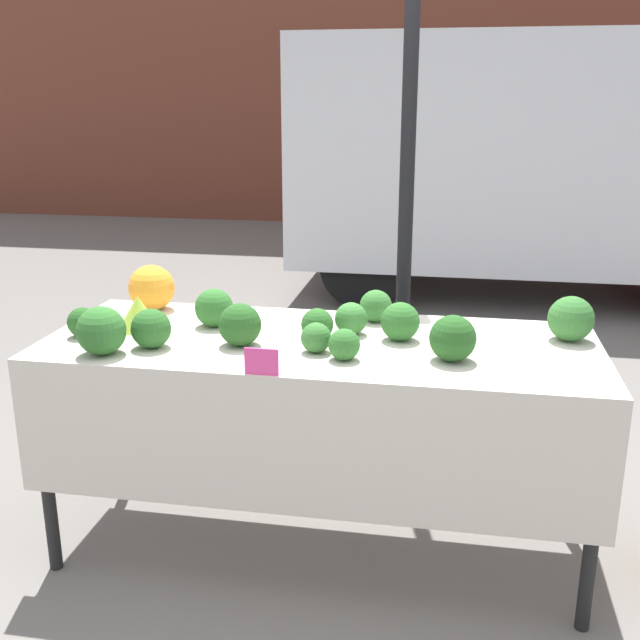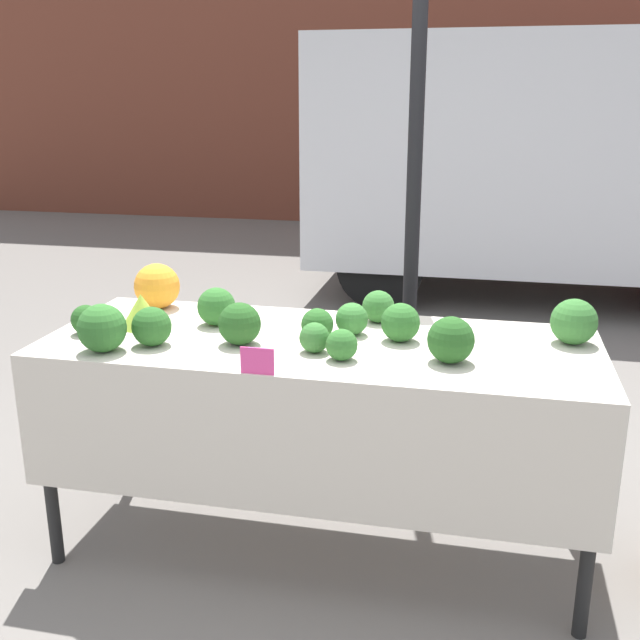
% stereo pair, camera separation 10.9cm
% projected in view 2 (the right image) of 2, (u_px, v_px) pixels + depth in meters
% --- Properties ---
extents(ground_plane, '(40.00, 40.00, 0.00)m').
position_uv_depth(ground_plane, '(320.00, 542.00, 3.11)').
color(ground_plane, slate).
extents(tent_pole, '(0.07, 0.07, 2.39)m').
position_uv_depth(tent_pole, '(413.00, 226.00, 3.52)').
color(tent_pole, black).
rests_on(tent_pole, ground_plane).
extents(parked_truck, '(4.28, 1.98, 2.27)m').
position_uv_depth(parked_truck, '(540.00, 161.00, 6.70)').
color(parked_truck, silver).
rests_on(parked_truck, ground_plane).
extents(market_table, '(2.10, 0.83, 0.89)m').
position_uv_depth(market_table, '(316.00, 373.00, 2.83)').
color(market_table, beige).
rests_on(market_table, ground_plane).
extents(orange_cauliflower, '(0.20, 0.20, 0.20)m').
position_uv_depth(orange_cauliflower, '(157.00, 286.00, 3.26)').
color(orange_cauliflower, orange).
rests_on(orange_cauliflower, market_table).
extents(romanesco_head, '(0.17, 0.17, 0.14)m').
position_uv_depth(romanesco_head, '(142.00, 311.00, 3.00)').
color(romanesco_head, '#93B238').
rests_on(romanesco_head, market_table).
extents(broccoli_head_0, '(0.16, 0.16, 0.16)m').
position_uv_depth(broccoli_head_0, '(240.00, 324.00, 2.79)').
color(broccoli_head_0, '#23511E').
rests_on(broccoli_head_0, market_table).
extents(broccoli_head_1, '(0.11, 0.11, 0.11)m').
position_uv_depth(broccoli_head_1, '(342.00, 345.00, 2.63)').
color(broccoli_head_1, '#2D6628').
rests_on(broccoli_head_1, market_table).
extents(broccoli_head_2, '(0.12, 0.12, 0.12)m').
position_uv_depth(broccoli_head_2, '(86.00, 320.00, 2.92)').
color(broccoli_head_2, '#23511E').
rests_on(broccoli_head_2, market_table).
extents(broccoli_head_3, '(0.16, 0.16, 0.16)m').
position_uv_depth(broccoli_head_3, '(216.00, 307.00, 3.02)').
color(broccoli_head_3, '#2D6628').
rests_on(broccoli_head_3, market_table).
extents(broccoli_head_4, '(0.15, 0.15, 0.15)m').
position_uv_depth(broccoli_head_4, '(400.00, 322.00, 2.82)').
color(broccoli_head_4, '#2D6628').
rests_on(broccoli_head_4, market_table).
extents(broccoli_head_5, '(0.12, 0.12, 0.12)m').
position_uv_depth(broccoli_head_5, '(317.00, 324.00, 2.84)').
color(broccoli_head_5, '#285B23').
rests_on(broccoli_head_5, market_table).
extents(broccoli_head_6, '(0.13, 0.13, 0.13)m').
position_uv_depth(broccoli_head_6, '(352.00, 319.00, 2.90)').
color(broccoli_head_6, '#387533').
rests_on(broccoli_head_6, market_table).
extents(broccoli_head_7, '(0.17, 0.17, 0.17)m').
position_uv_depth(broccoli_head_7, '(574.00, 322.00, 2.79)').
color(broccoli_head_7, '#336B2D').
rests_on(broccoli_head_7, market_table).
extents(broccoli_head_8, '(0.17, 0.17, 0.17)m').
position_uv_depth(broccoli_head_8, '(451.00, 340.00, 2.59)').
color(broccoli_head_8, '#23511E').
rests_on(broccoli_head_8, market_table).
extents(broccoli_head_9, '(0.15, 0.15, 0.15)m').
position_uv_depth(broccoli_head_9, '(152.00, 327.00, 2.77)').
color(broccoli_head_9, '#285B23').
rests_on(broccoli_head_9, market_table).
extents(broccoli_head_10, '(0.13, 0.13, 0.13)m').
position_uv_depth(broccoli_head_10, '(378.00, 307.00, 3.06)').
color(broccoli_head_10, '#336B2D').
rests_on(broccoli_head_10, market_table).
extents(broccoli_head_11, '(0.18, 0.18, 0.18)m').
position_uv_depth(broccoli_head_11, '(102.00, 328.00, 2.71)').
color(broccoli_head_11, '#2D6628').
rests_on(broccoli_head_11, market_table).
extents(broccoli_head_12, '(0.11, 0.11, 0.11)m').
position_uv_depth(broccoli_head_12, '(314.00, 338.00, 2.71)').
color(broccoli_head_12, '#336B2D').
rests_on(broccoli_head_12, market_table).
extents(price_sign, '(0.12, 0.01, 0.09)m').
position_uv_depth(price_sign, '(257.00, 361.00, 2.50)').
color(price_sign, '#EF4793').
rests_on(price_sign, market_table).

